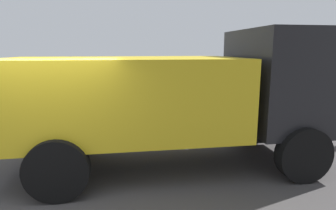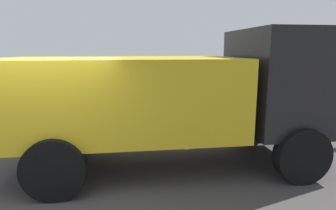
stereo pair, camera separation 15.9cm
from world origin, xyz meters
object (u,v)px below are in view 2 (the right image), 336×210
loose_tire (103,104)px  dump_truck_yellow (183,94)px  stop_sign (21,79)px  fire_hydrant (104,104)px

loose_tire → dump_truck_yellow: 4.44m
stop_sign → dump_truck_yellow: (4.33, -3.49, -0.05)m
fire_hydrant → stop_sign: size_ratio=0.40×
stop_sign → dump_truck_yellow: size_ratio=0.31×
dump_truck_yellow → stop_sign: bearing=141.1°
loose_tire → stop_sign: (-2.43, -0.43, 0.94)m
fire_hydrant → dump_truck_yellow: 4.88m
fire_hydrant → loose_tire: (-0.00, -0.48, 0.10)m
fire_hydrant → loose_tire: loose_tire is taller
fire_hydrant → dump_truck_yellow: bearing=-66.7°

